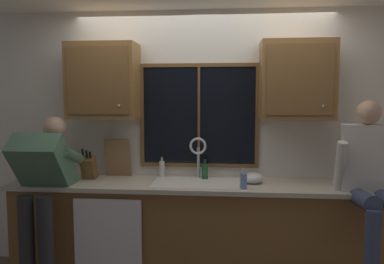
# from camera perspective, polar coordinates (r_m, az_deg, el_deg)

# --- Properties ---
(back_wall) EXTENTS (5.85, 0.12, 2.55)m
(back_wall) POSITION_cam_1_polar(r_m,az_deg,el_deg) (3.84, 1.66, -1.22)
(back_wall) COLOR silver
(back_wall) RESTS_ON floor
(window_glass) EXTENTS (1.10, 0.02, 0.95)m
(window_glass) POSITION_cam_1_polar(r_m,az_deg,el_deg) (3.75, 1.04, 2.46)
(window_glass) COLOR black
(window_frame_top) EXTENTS (1.17, 0.02, 0.04)m
(window_frame_top) POSITION_cam_1_polar(r_m,az_deg,el_deg) (3.75, 1.05, 9.99)
(window_frame_top) COLOR brown
(window_frame_bottom) EXTENTS (1.17, 0.02, 0.04)m
(window_frame_bottom) POSITION_cam_1_polar(r_m,az_deg,el_deg) (3.80, 1.02, -4.98)
(window_frame_bottom) COLOR brown
(window_frame_left) EXTENTS (0.03, 0.02, 0.95)m
(window_frame_left) POSITION_cam_1_polar(r_m,az_deg,el_deg) (3.83, -7.48, 2.47)
(window_frame_left) COLOR brown
(window_frame_right) EXTENTS (0.03, 0.02, 0.95)m
(window_frame_right) POSITION_cam_1_polar(r_m,az_deg,el_deg) (3.75, 9.73, 2.38)
(window_frame_right) COLOR brown
(window_mullion_center) EXTENTS (0.02, 0.02, 0.95)m
(window_mullion_center) POSITION_cam_1_polar(r_m,az_deg,el_deg) (3.74, 1.03, 2.45)
(window_mullion_center) COLOR brown
(lower_cabinet_run) EXTENTS (3.45, 0.58, 0.88)m
(lower_cabinet_run) POSITION_cam_1_polar(r_m,az_deg,el_deg) (3.69, 1.27, -14.84)
(lower_cabinet_run) COLOR brown
(lower_cabinet_run) RESTS_ON floor
(countertop) EXTENTS (3.51, 0.62, 0.04)m
(countertop) POSITION_cam_1_polar(r_m,az_deg,el_deg) (3.54, 1.27, -7.94)
(countertop) COLOR beige
(countertop) RESTS_ON lower_cabinet_run
(dishwasher_front) EXTENTS (0.60, 0.02, 0.74)m
(dishwasher_front) POSITION_cam_1_polar(r_m,az_deg,el_deg) (3.53, -12.48, -15.60)
(dishwasher_front) COLOR white
(upper_cabinet_left) EXTENTS (0.66, 0.36, 0.72)m
(upper_cabinet_left) POSITION_cam_1_polar(r_m,az_deg,el_deg) (3.77, -13.17, 7.43)
(upper_cabinet_left) COLOR olive
(upper_cabinet_right) EXTENTS (0.66, 0.36, 0.72)m
(upper_cabinet_right) POSITION_cam_1_polar(r_m,az_deg,el_deg) (3.64, 15.43, 7.46)
(upper_cabinet_right) COLOR olive
(sink) EXTENTS (0.80, 0.46, 0.21)m
(sink) POSITION_cam_1_polar(r_m,az_deg,el_deg) (3.57, 0.68, -9.11)
(sink) COLOR white
(sink) RESTS_ON lower_cabinet_run
(faucet) EXTENTS (0.18, 0.09, 0.40)m
(faucet) POSITION_cam_1_polar(r_m,az_deg,el_deg) (3.68, 1.03, -3.11)
(faucet) COLOR silver
(faucet) RESTS_ON countertop
(person_standing) EXTENTS (0.53, 0.70, 1.53)m
(person_standing) POSITION_cam_1_polar(r_m,az_deg,el_deg) (3.61, -21.35, -7.23)
(person_standing) COLOR #262628
(person_standing) RESTS_ON floor
(person_sitting_on_counter) EXTENTS (0.54, 0.63, 1.26)m
(person_sitting_on_counter) POSITION_cam_1_polar(r_m,az_deg,el_deg) (3.44, 25.17, -5.37)
(person_sitting_on_counter) COLOR #384260
(person_sitting_on_counter) RESTS_ON countertop
(knife_block) EXTENTS (0.12, 0.18, 0.32)m
(knife_block) POSITION_cam_1_polar(r_m,az_deg,el_deg) (3.80, -15.16, -5.22)
(knife_block) COLOR brown
(knife_block) RESTS_ON countertop
(cutting_board) EXTENTS (0.25, 0.10, 0.38)m
(cutting_board) POSITION_cam_1_polar(r_m,az_deg,el_deg) (3.86, -11.02, -3.79)
(cutting_board) COLOR #997047
(cutting_board) RESTS_ON countertop
(mixing_bowl) EXTENTS (0.20, 0.20, 0.10)m
(mixing_bowl) POSITION_cam_1_polar(r_m,az_deg,el_deg) (3.57, 9.03, -6.82)
(mixing_bowl) COLOR silver
(mixing_bowl) RESTS_ON countertop
(soap_dispenser) EXTENTS (0.06, 0.07, 0.18)m
(soap_dispenser) POSITION_cam_1_polar(r_m,az_deg,el_deg) (3.33, 7.72, -7.24)
(soap_dispenser) COLOR #668CCC
(soap_dispenser) RESTS_ON countertop
(bottle_green_glass) EXTENTS (0.05, 0.05, 0.21)m
(bottle_green_glass) POSITION_cam_1_polar(r_m,az_deg,el_deg) (3.80, -4.52, -5.43)
(bottle_green_glass) COLOR silver
(bottle_green_glass) RESTS_ON countertop
(bottle_tall_clear) EXTENTS (0.06, 0.06, 0.19)m
(bottle_tall_clear) POSITION_cam_1_polar(r_m,az_deg,el_deg) (3.69, 1.95, -5.83)
(bottle_tall_clear) COLOR #1E592D
(bottle_tall_clear) RESTS_ON countertop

